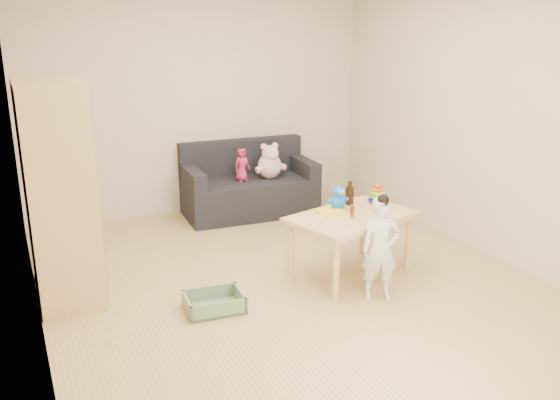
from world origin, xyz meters
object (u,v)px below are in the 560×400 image
play_table (351,245)px  sofa (250,196)px  wardrobe (58,191)px  toddler (381,250)px

play_table → sofa: bearing=93.8°
play_table → wardrobe: bearing=162.9°
wardrobe → play_table: 2.47m
toddler → wardrobe: bearing=173.7°
wardrobe → play_table: wardrobe is taller
play_table → toddler: size_ratio=1.29×
wardrobe → play_table: bearing=-17.1°
wardrobe → sofa: (2.16, 1.28, -0.66)m
sofa → play_table: 2.00m
play_table → toddler: toddler is taller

